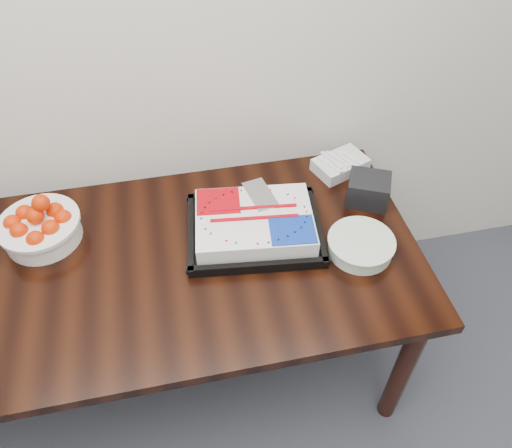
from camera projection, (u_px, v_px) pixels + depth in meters
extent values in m
plane|color=white|center=(123.00, 27.00, 1.61)|extent=(5.00, 0.00, 5.00)
cube|color=black|center=(161.00, 266.00, 1.72)|extent=(1.80, 0.90, 0.04)
cylinder|color=black|center=(403.00, 369.00, 1.86)|extent=(0.07, 0.07, 0.71)
cylinder|color=black|center=(340.00, 228.00, 2.36)|extent=(0.07, 0.07, 0.71)
cube|color=black|center=(254.00, 231.00, 1.79)|extent=(0.51, 0.42, 0.02)
cube|color=white|center=(254.00, 223.00, 1.76)|extent=(0.44, 0.35, 0.07)
cube|color=#AA030E|center=(216.00, 204.00, 1.77)|extent=(0.17, 0.15, 0.00)
cube|color=#0D2F99|center=(294.00, 227.00, 1.70)|extent=(0.17, 0.15, 0.00)
cube|color=silver|center=(257.00, 194.00, 1.81)|extent=(0.11, 0.18, 0.00)
cylinder|color=white|center=(42.00, 230.00, 1.76)|extent=(0.26, 0.26, 0.08)
cylinder|color=white|center=(38.00, 223.00, 1.73)|extent=(0.28, 0.28, 0.01)
cylinder|color=white|center=(360.00, 246.00, 1.73)|extent=(0.22, 0.22, 0.05)
cylinder|color=white|center=(362.00, 241.00, 1.71)|extent=(0.23, 0.23, 0.01)
cube|color=silver|center=(340.00, 165.00, 2.03)|extent=(0.24, 0.20, 0.05)
cube|color=black|center=(368.00, 190.00, 1.88)|extent=(0.19, 0.18, 0.11)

